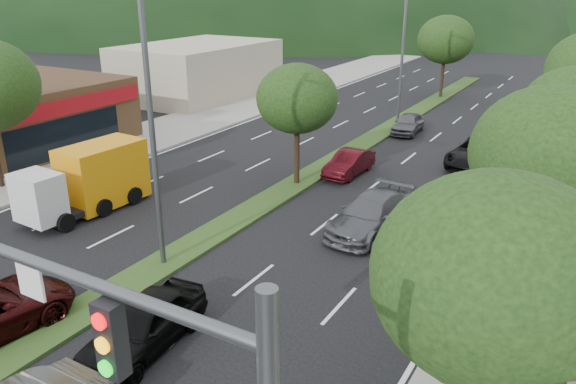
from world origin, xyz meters
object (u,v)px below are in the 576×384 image
Objects in this scene: tree_r_a at (496,278)px; car_queue_b at (370,214)px; car_queue_a at (144,324)px; car_queue_e at (408,123)px; streetlight_mid at (406,45)px; car_queue_c at (349,163)px; box_truck at (91,181)px; motorhome at (518,134)px; tree_med_far at (446,40)px; streetlight_near at (155,117)px; tree_r_c at (575,112)px; tree_r_b at (552,154)px; car_queue_d at (478,153)px; tree_med_near at (297,99)px.

tree_r_a reaches higher than car_queue_b.
car_queue_a is (-9.07, 0.00, -4.07)m from tree_r_a.
car_queue_e is (-10.50, 26.80, -4.15)m from tree_r_a.
streetlight_mid is 2.56× the size of car_queue_c.
car_queue_b is 1.33× the size of car_queue_e.
motorhome is (15.38, 16.89, 0.35)m from box_truck.
box_truck is at bearing -100.77° from tree_med_far.
motorhome reaches higher than car_queue_a.
streetlight_near is at bearing 119.26° from car_queue_a.
streetlight_mid is (0.00, 25.00, 0.00)m from streetlight_near.
tree_r_c is 0.65× the size of streetlight_mid.
tree_r_c is (0.00, 8.00, -0.29)m from tree_r_b.
box_truck is at bearing -175.15° from tree_r_b.
tree_r_c is at bearing 43.47° from car_queue_b.
car_queue_a is at bearing -104.10° from motorhome.
motorhome is at bearing -28.42° from car_queue_e.
box_truck is at bearing -106.28° from streetlight_mid.
tree_med_far is at bearing 96.15° from car_queue_c.
tree_r_b is at bearing -38.28° from car_queue_c.
car_queue_d is at bearing 43.62° from car_queue_c.
tree_med_far is 0.69× the size of streetlight_near.
car_queue_b reaches higher than car_queue_a.
streetlight_mid is at bearing 110.04° from car_queue_b.
tree_r_c is 12.17m from tree_med_near.
car_queue_b is (2.47, 10.62, 0.00)m from car_queue_a.
tree_r_a reaches higher than box_truck.
tree_r_a is at bearing -49.40° from tree_med_near.
car_queue_a is at bearing -119.55° from tree_r_c.
tree_r_a is at bearing -73.19° from car_queue_d.
car_queue_b is at bearing -140.78° from tree_r_c.
tree_med_far is (0.00, 26.00, 0.58)m from tree_med_near.
car_queue_c is (1.65, 2.80, -3.78)m from tree_med_near.
streetlight_near and streetlight_mid have the same top height.
car_queue_a is (-9.07, -16.00, -4.00)m from tree_r_c.
car_queue_c is at bearing 121.64° from tree_r_a.
tree_r_a is at bearing -82.19° from motorhome.
motorhome is at bearing -129.29° from box_truck.
tree_r_b is at bearing 90.00° from tree_r_a.
tree_r_c is 17.57m from streetlight_mid.
tree_med_near is at bearing -90.78° from streetlight_mid.
streetlight_near is 6.84m from car_queue_a.
car_queue_e is (-5.80, 5.00, -0.10)m from car_queue_d.
tree_med_near is 0.71× the size of motorhome.
streetlight_near reaches higher than car_queue_c.
tree_med_far is 1.58× the size of car_queue_a.
car_queue_c is 1.00× the size of car_queue_e.
streetlight_mid is at bearing 90.36° from car_queue_a.
box_truck is (-9.31, 6.44, 0.63)m from car_queue_a.
tree_med_far is 19.22m from motorhome.
tree_r_a is 13.14m from car_queue_b.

